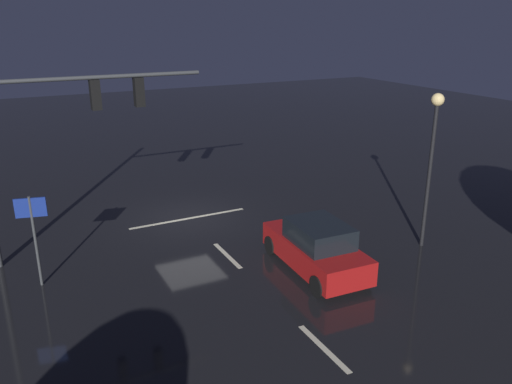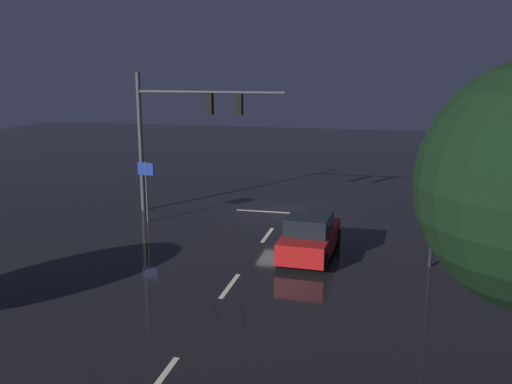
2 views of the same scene
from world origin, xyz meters
name	(u,v)px [view 1 (image 1 of 2)]	position (x,y,z in m)	size (l,w,h in m)	color
ground_plane	(188,218)	(0.00, 0.00, 0.00)	(80.00, 80.00, 0.00)	black
traffic_signal_assembly	(55,122)	(4.86, 1.23, 4.72)	(7.48, 0.47, 7.02)	#383A3D
lane_dash_far	(227,255)	(0.00, 4.00, 0.00)	(2.20, 0.16, 0.01)	beige
lane_dash_mid	(324,348)	(0.00, 10.00, 0.00)	(2.20, 0.16, 0.01)	beige
stop_bar	(189,218)	(0.00, 0.05, 0.00)	(5.00, 0.16, 0.01)	beige
car_approaching	(316,247)	(-2.19, 6.28, 0.80)	(2.08, 4.44, 1.70)	maroon
street_lamp_left_kerb	(433,143)	(-6.72, 6.46, 3.84)	(0.44, 0.44, 5.56)	black
route_sign	(33,222)	(6.03, 3.25, 2.11)	(0.89, 0.27, 2.94)	#383A3D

